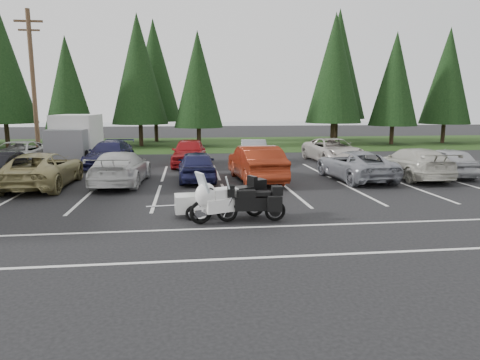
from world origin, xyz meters
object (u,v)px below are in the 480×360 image
(car_near_1, at_px, (2,170))
(car_near_7, at_px, (413,163))
(car_near_3, at_px, (121,168))
(car_near_8, at_px, (446,162))
(car_near_5, at_px, (256,163))
(car_far_0, at_px, (17,154))
(car_near_6, at_px, (355,165))
(adventure_motorcycle, at_px, (251,199))
(cargo_trailer, at_px, (192,206))
(box_truck, at_px, (74,138))
(car_far_3, at_px, (254,152))
(car_far_1, at_px, (110,154))
(car_near_4, at_px, (197,166))
(utility_pole, at_px, (33,85))
(car_far_2, at_px, (189,152))
(car_near_2, at_px, (42,170))
(car_far_4, at_px, (333,150))
(touring_motorcycle, at_px, (229,195))

(car_near_1, distance_m, car_near_7, 18.64)
(car_near_3, distance_m, car_near_8, 15.78)
(car_near_5, bearing_deg, car_far_0, -30.28)
(car_near_6, relative_size, adventure_motorcycle, 2.16)
(cargo_trailer, bearing_deg, box_truck, 111.68)
(car_far_3, xyz_separation_m, adventure_motorcycle, (-2.11, -13.12, -0.00))
(car_near_3, height_order, car_near_6, car_near_3)
(car_far_1, bearing_deg, car_near_6, -19.95)
(box_truck, relative_size, car_near_4, 1.34)
(car_far_3, bearing_deg, car_near_5, -91.98)
(car_near_5, bearing_deg, utility_pole, -37.69)
(box_truck, bearing_deg, car_far_2, -21.91)
(car_far_0, bearing_deg, car_near_8, -10.66)
(car_near_3, height_order, car_far_2, car_far_2)
(utility_pole, distance_m, car_near_4, 12.65)
(car_near_2, relative_size, car_far_4, 1.02)
(box_truck, xyz_separation_m, car_near_6, (14.85, -8.56, -0.76))
(car_near_5, relative_size, touring_motorcycle, 1.77)
(cargo_trailer, bearing_deg, car_near_7, 25.39)
(car_near_7, distance_m, cargo_trailer, 12.30)
(car_near_7, height_order, car_far_2, car_far_2)
(car_near_2, bearing_deg, car_far_1, -106.02)
(box_truck, relative_size, touring_motorcycle, 1.97)
(car_far_0, bearing_deg, car_near_6, -16.16)
(car_near_2, distance_m, car_near_6, 14.08)
(car_near_3, relative_size, car_far_0, 0.96)
(utility_pole, height_order, car_far_0, utility_pole)
(car_near_1, relative_size, car_far_0, 0.90)
(car_near_5, relative_size, car_far_1, 1.00)
(utility_pole, distance_m, car_near_2, 9.51)
(box_truck, distance_m, car_near_8, 21.40)
(car_far_2, bearing_deg, touring_motorcycle, -80.95)
(car_near_5, height_order, car_far_0, car_near_5)
(car_near_5, height_order, car_far_4, car_near_5)
(car_far_0, bearing_deg, car_far_2, 0.25)
(car_near_5, bearing_deg, box_truck, -44.26)
(car_far_1, bearing_deg, touring_motorcycle, -59.87)
(car_near_6, bearing_deg, utility_pole, -30.89)
(car_near_7, height_order, car_far_3, car_near_7)
(car_near_4, xyz_separation_m, car_far_3, (3.57, 5.69, -0.01))
(car_near_2, bearing_deg, car_far_0, -61.68)
(car_far_1, height_order, car_far_4, car_far_4)
(car_near_2, xyz_separation_m, adventure_motorcycle, (8.11, -6.67, -0.05))
(car_far_1, bearing_deg, utility_pole, 160.42)
(car_near_4, distance_m, car_far_3, 6.72)
(car_near_1, distance_m, car_near_3, 4.91)
(car_near_1, xyz_separation_m, car_near_4, (8.27, 0.79, -0.08))
(utility_pole, height_order, car_near_8, utility_pole)
(car_far_0, relative_size, car_far_2, 1.13)
(car_near_4, distance_m, car_far_0, 11.49)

